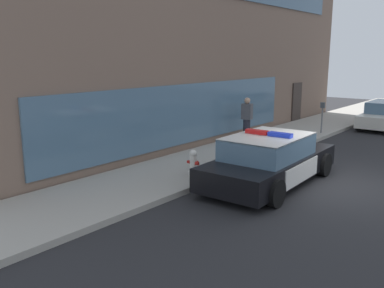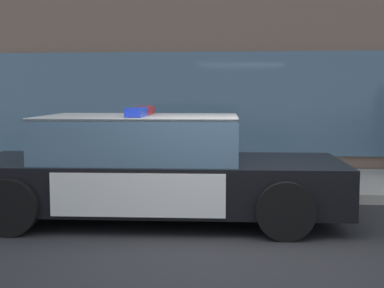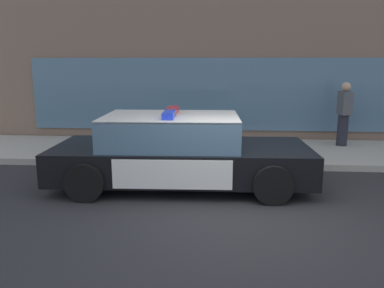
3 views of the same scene
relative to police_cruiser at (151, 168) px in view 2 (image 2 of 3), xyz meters
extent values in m
plane|color=#262628|center=(1.14, -1.41, -0.68)|extent=(48.00, 48.00, 0.00)
cube|color=#A39E93|center=(1.14, 2.62, -0.60)|extent=(48.00, 2.85, 0.15)
cube|color=slate|center=(1.46, 4.06, 0.77)|extent=(12.61, 0.08, 2.10)
cube|color=black|center=(0.06, 0.00, -0.18)|extent=(4.92, 2.04, 0.60)
cube|color=silver|center=(1.61, 0.05, -0.01)|extent=(1.71, 1.90, 0.05)
cube|color=silver|center=(-1.64, -0.05, -0.01)|extent=(1.42, 1.89, 0.05)
cube|color=silver|center=(-0.07, 0.95, -0.18)|extent=(2.04, 0.10, 0.51)
cube|color=silver|center=(-0.01, -0.95, -0.18)|extent=(2.04, 0.10, 0.51)
cube|color=yellow|center=(-0.07, 0.97, -0.18)|extent=(0.22, 0.02, 0.26)
cube|color=slate|center=(-0.14, 0.00, 0.39)|extent=(2.58, 1.78, 0.60)
cube|color=silver|center=(-0.14, 0.00, 0.68)|extent=(2.58, 1.78, 0.04)
cube|color=red|center=(-0.15, 0.33, 0.76)|extent=(0.22, 0.65, 0.11)
cube|color=blue|center=(-0.13, -0.34, 0.76)|extent=(0.22, 0.65, 0.11)
cylinder|color=black|center=(1.63, 1.00, -0.34)|extent=(0.69, 0.24, 0.68)
cylinder|color=black|center=(1.69, -0.89, -0.34)|extent=(0.69, 0.24, 0.68)
cylinder|color=black|center=(-1.58, 0.89, -0.34)|extent=(0.69, 0.24, 0.68)
cylinder|color=black|center=(-1.51, -0.99, -0.34)|extent=(0.69, 0.24, 0.68)
cylinder|color=silver|center=(-1.02, 1.87, -0.48)|extent=(0.28, 0.28, 0.10)
cylinder|color=silver|center=(-1.02, 1.87, -0.20)|extent=(0.19, 0.19, 0.45)
sphere|color=silver|center=(-1.02, 1.87, 0.09)|extent=(0.22, 0.22, 0.22)
cylinder|color=#B21E19|center=(-1.02, 1.87, 0.16)|extent=(0.06, 0.06, 0.05)
cylinder|color=#B21E19|center=(-1.02, 1.72, -0.18)|extent=(0.09, 0.10, 0.09)
cylinder|color=#B21E19|center=(-1.02, 2.01, -0.18)|extent=(0.09, 0.10, 0.09)
cylinder|color=#B21E19|center=(-0.87, 1.87, -0.22)|extent=(0.10, 0.12, 0.12)
camera|label=1|loc=(-9.81, -5.22, 2.78)|focal=38.61mm
camera|label=2|loc=(1.19, -7.04, 1.00)|focal=50.81mm
camera|label=3|loc=(0.78, -6.95, 1.65)|focal=34.86mm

